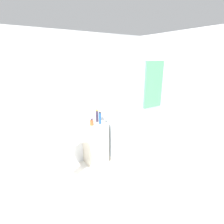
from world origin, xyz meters
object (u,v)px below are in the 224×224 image
(lotion_bottle_white, at_px, (92,120))
(shampoo_bottle_tall_black, at_px, (97,116))
(sink, at_px, (66,148))
(shampoo_bottle_blue, at_px, (100,118))
(soap_dispenser, at_px, (92,123))

(lotion_bottle_white, bearing_deg, shampoo_bottle_tall_black, -5.09)
(sink, height_order, shampoo_bottle_blue, shampoo_bottle_blue)
(shampoo_bottle_blue, bearing_deg, lotion_bottle_white, 125.71)
(soap_dispenser, bearing_deg, shampoo_bottle_blue, -7.07)
(shampoo_bottle_tall_black, xyz_separation_m, lotion_bottle_white, (-0.12, 0.01, -0.06))
(shampoo_bottle_blue, bearing_deg, soap_dispenser, 172.93)
(sink, bearing_deg, lotion_bottle_white, 23.99)
(shampoo_bottle_tall_black, distance_m, shampoo_bottle_blue, 0.14)
(sink, distance_m, lotion_bottle_white, 0.75)
(sink, height_order, soap_dispenser, sink)
(shampoo_bottle_blue, bearing_deg, sink, -169.75)
(lotion_bottle_white, bearing_deg, shampoo_bottle_blue, -54.29)
(shampoo_bottle_tall_black, bearing_deg, shampoo_bottle_blue, -94.86)
(sink, height_order, lotion_bottle_white, lotion_bottle_white)
(sink, xyz_separation_m, soap_dispenser, (0.57, 0.15, 0.29))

